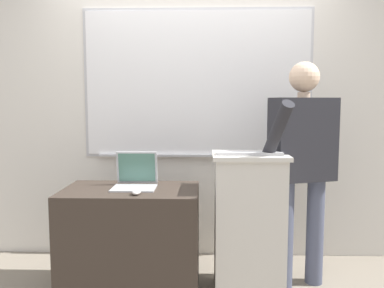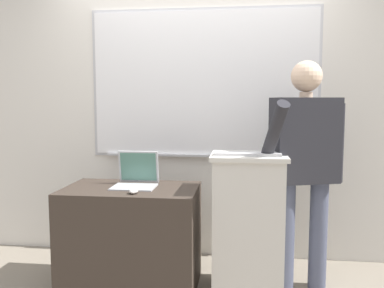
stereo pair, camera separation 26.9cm
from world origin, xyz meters
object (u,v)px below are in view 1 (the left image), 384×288
person_presenter (302,157)px  laptop (136,176)px  wireless_keyboard (249,153)px  side_desk (132,239)px  computer_mouse_by_laptop (136,192)px  lectern_podium (249,223)px

person_presenter → laptop: (-1.23, -0.02, -0.14)m
person_presenter → wireless_keyboard: (-0.41, -0.16, 0.05)m
side_desk → person_presenter: bearing=4.3°
wireless_keyboard → computer_mouse_by_laptop: bearing=-171.1°
person_presenter → side_desk: bearing=167.2°
person_presenter → laptop: person_presenter is taller
side_desk → wireless_keyboard: 1.07m
side_desk → person_presenter: (1.25, 0.09, 0.60)m
side_desk → person_presenter: 1.39m
lectern_podium → person_presenter: bearing=15.1°
person_presenter → computer_mouse_by_laptop: size_ratio=16.68×
side_desk → wireless_keyboard: bearing=-4.5°
person_presenter → computer_mouse_by_laptop: bearing=176.3°
side_desk → computer_mouse_by_laptop: size_ratio=9.80×
side_desk → wireless_keyboard: size_ratio=2.15×
side_desk → person_presenter: person_presenter is taller
lectern_podium → wireless_keyboard: (-0.01, -0.05, 0.51)m
lectern_podium → laptop: lectern_podium is taller
side_desk → computer_mouse_by_laptop: (0.07, -0.19, 0.39)m
laptop → side_desk: bearing=-108.7°
lectern_podium → side_desk: size_ratio=1.04×
person_presenter → laptop: bearing=163.8°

